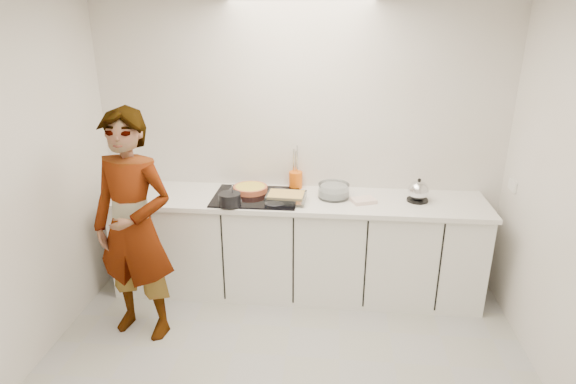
# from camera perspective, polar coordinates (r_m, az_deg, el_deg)

# --- Properties ---
(wall_back) EXTENTS (3.60, 0.00, 2.60)m
(wall_back) POSITION_cam_1_polar(r_m,az_deg,el_deg) (4.32, 1.36, 5.64)
(wall_back) COLOR silver
(wall_back) RESTS_ON ground
(base_cabinets) EXTENTS (3.20, 0.58, 0.87)m
(base_cabinets) POSITION_cam_1_polar(r_m,az_deg,el_deg) (4.33, 0.95, -6.58)
(base_cabinets) COLOR white
(base_cabinets) RESTS_ON floor
(countertop) EXTENTS (3.24, 0.64, 0.04)m
(countertop) POSITION_cam_1_polar(r_m,az_deg,el_deg) (4.15, 0.99, -0.98)
(countertop) COLOR white
(countertop) RESTS_ON base_cabinets
(hob) EXTENTS (0.72, 0.54, 0.01)m
(hob) POSITION_cam_1_polar(r_m,az_deg,el_deg) (4.16, -3.84, -0.56)
(hob) COLOR black
(hob) RESTS_ON countertop
(tart_dish) EXTENTS (0.37, 0.37, 0.05)m
(tart_dish) POSITION_cam_1_polar(r_m,az_deg,el_deg) (4.25, -4.49, 0.42)
(tart_dish) COLOR #C55B38
(tart_dish) RESTS_ON hob
(saucepan) EXTENTS (0.19, 0.19, 0.17)m
(saucepan) POSITION_cam_1_polar(r_m,az_deg,el_deg) (3.96, -6.92, -0.86)
(saucepan) COLOR black
(saucepan) RESTS_ON hob
(baking_dish) EXTENTS (0.34, 0.25, 0.06)m
(baking_dish) POSITION_cam_1_polar(r_m,az_deg,el_deg) (4.03, -0.22, -0.56)
(baking_dish) COLOR silver
(baking_dish) RESTS_ON hob
(mixing_bowl) EXTENTS (0.35, 0.35, 0.12)m
(mixing_bowl) POSITION_cam_1_polar(r_m,az_deg,el_deg) (4.15, 5.44, 0.09)
(mixing_bowl) COLOR silver
(mixing_bowl) RESTS_ON countertop
(tea_towel) EXTENTS (0.23, 0.20, 0.03)m
(tea_towel) POSITION_cam_1_polar(r_m,az_deg,el_deg) (4.09, 8.92, -1.00)
(tea_towel) COLOR white
(tea_towel) RESTS_ON countertop
(kettle) EXTENTS (0.20, 0.20, 0.20)m
(kettle) POSITION_cam_1_polar(r_m,az_deg,el_deg) (4.19, 15.17, 0.05)
(kettle) COLOR black
(kettle) RESTS_ON countertop
(utensil_crock) EXTENTS (0.15, 0.15, 0.15)m
(utensil_crock) POSITION_cam_1_polar(r_m,az_deg,el_deg) (4.36, 0.92, 1.45)
(utensil_crock) COLOR orange
(utensil_crock) RESTS_ON countertop
(cook) EXTENTS (0.73, 0.55, 1.80)m
(cook) POSITION_cam_1_polar(r_m,az_deg,el_deg) (3.78, -17.80, -4.05)
(cook) COLOR white
(cook) RESTS_ON floor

